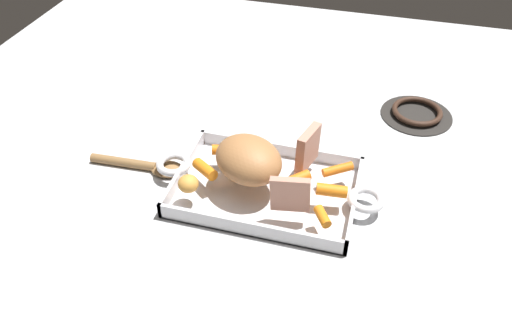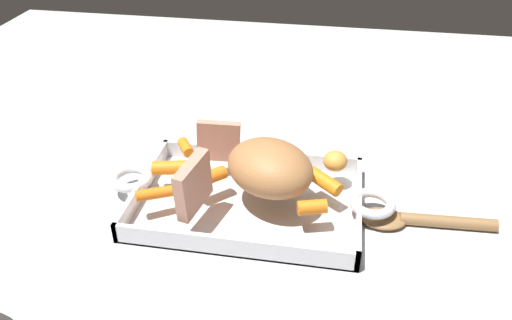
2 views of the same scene
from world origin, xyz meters
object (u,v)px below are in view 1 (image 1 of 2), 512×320
Objects in this scene: baby_carrot_center_right at (338,169)px; serving_spoon at (146,165)px; baby_carrot_southeast at (332,190)px; baby_carrot_long at (322,216)px; baby_carrot_short at (297,180)px; roasting_dish at (266,188)px; roast_slice_outer at (290,194)px; baby_carrot_center_left at (222,150)px; baby_carrot_northwest at (205,169)px; pork_roast at (248,161)px; stove_burner_rear at (417,113)px; roast_slice_thin at (308,148)px; potato_golden_large at (188,184)px.

serving_spoon is (-0.40, -0.05, -0.04)m from baby_carrot_center_right.
baby_carrot_southeast is 1.35× the size of baby_carrot_long.
baby_carrot_long is (0.06, -0.08, -0.00)m from baby_carrot_short.
roasting_dish reaches higher than serving_spoon.
baby_carrot_short is at bearing 91.21° from roast_slice_outer.
baby_carrot_short is 0.11m from baby_carrot_long.
baby_carrot_center_right is at bearing 87.06° from baby_carrot_long.
roast_slice_outer is at bearing -35.35° from baby_carrot_center_left.
baby_carrot_short is 0.07m from baby_carrot_southeast.
baby_carrot_short is (-0.07, -0.05, 0.00)m from baby_carrot_center_right.
baby_carrot_long is at bearing -11.41° from roast_slice_outer.
baby_carrot_center_left is at bearing 78.50° from baby_carrot_northwest.
pork_roast is at bearing -173.28° from roasting_dish.
serving_spoon is (-0.23, 0.01, -0.07)m from pork_roast.
roast_slice_outer is at bearing -117.17° from stove_burner_rear.
roast_slice_thin is 0.10m from baby_carrot_southeast.
baby_carrot_center_right is 0.07m from baby_carrot_southeast.
baby_carrot_center_left is 0.25m from baby_carrot_southeast.
baby_carrot_short is (0.10, 0.00, -0.03)m from pork_roast.
roast_slice_thin is at bearing 170.10° from baby_carrot_center_right.
baby_carrot_southeast is 0.07m from baby_carrot_long.
stove_burner_rear is at bearing 70.46° from baby_carrot_long.
roast_slice_outer is at bearing 168.59° from baby_carrot_long.
roasting_dish is 0.15m from baby_carrot_center_right.
potato_golden_large is at bearing -104.70° from baby_carrot_northwest.
baby_carrot_short is at bearing -121.72° from stove_burner_rear.
roast_slice_thin is 0.25m from potato_golden_large.
potato_golden_large is at bearing -151.60° from roasting_dish.
pork_roast is 2.40× the size of baby_carrot_northwest.
baby_carrot_short is 1.26× the size of baby_carrot_long.
baby_carrot_center_right is 0.30× the size of serving_spoon.
baby_carrot_center_left reaches higher than stove_burner_rear.
pork_roast is 3.54× the size of potato_golden_large.
baby_carrot_northwest is 0.15m from serving_spoon.
roasting_dish is 0.13m from baby_carrot_northwest.
roasting_dish is at bearing 28.40° from potato_golden_large.
serving_spoon is (-0.39, 0.02, -0.04)m from baby_carrot_southeast.
potato_golden_large is 0.24× the size of stove_burner_rear.
baby_carrot_southeast is at bearing -5.29° from serving_spoon.
serving_spoon is at bearing 167.37° from baby_carrot_long.
roast_slice_outer is 0.07m from baby_carrot_long.
baby_carrot_center_right is at bearing 0.97° from baby_carrot_center_left.
serving_spoon is at bearing 177.42° from baby_carrot_southeast.
roast_slice_outer reaches higher than roasting_dish.
baby_carrot_long is at bearing -94.37° from baby_carrot_southeast.
roast_slice_outer is at bearing -119.55° from baby_carrot_center_right.
stove_burner_rear is at bearing 43.07° from baby_carrot_northwest.
roast_slice_outer reaches higher than stove_burner_rear.
baby_carrot_southeast is at bearing -3.25° from pork_roast.
baby_carrot_short is 0.91× the size of baby_carrot_northwest.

